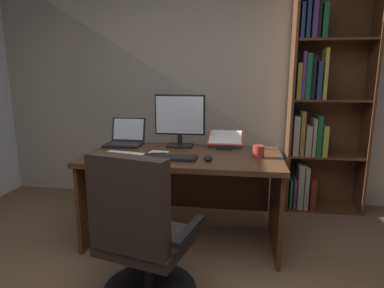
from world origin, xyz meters
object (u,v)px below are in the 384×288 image
at_px(office_chair, 141,243).
at_px(open_binder, 122,158).
at_px(laptop, 125,139).
at_px(notepad, 156,154).
at_px(bookshelf, 319,106).
at_px(reading_stand_with_book, 225,139).
at_px(monitor, 180,121).
at_px(keyboard, 169,158).
at_px(computer_mouse, 208,158).
at_px(desk, 185,176).
at_px(coffee_mug, 258,152).
at_px(pen, 159,153).

xyz_separation_m(office_chair, open_binder, (-0.33, 0.62, 0.36)).
distance_m(laptop, notepad, 0.50).
height_order(bookshelf, reading_stand_with_book, bookshelf).
distance_m(monitor, open_binder, 0.65).
relative_size(keyboard, computer_mouse, 4.04).
relative_size(computer_mouse, open_binder, 0.22).
distance_m(desk, coffee_mug, 0.66).
height_order(monitor, laptop, monitor).
bearing_deg(office_chair, open_binder, 132.33).
bearing_deg(laptop, coffee_mug, -14.49).
height_order(desk, reading_stand_with_book, reading_stand_with_book).
bearing_deg(monitor, reading_stand_with_book, 9.63).
xyz_separation_m(bookshelf, monitor, (-1.30, -0.59, -0.10)).
relative_size(office_chair, coffee_mug, 9.88).
bearing_deg(open_binder, desk, 45.98).
bearing_deg(monitor, office_chair, -91.63).
distance_m(bookshelf, keyboard, 1.70).
relative_size(monitor, reading_stand_with_book, 1.49).
height_order(monitor, open_binder, monitor).
xyz_separation_m(keyboard, reading_stand_with_book, (0.40, 0.52, 0.06)).
xyz_separation_m(bookshelf, reading_stand_with_book, (-0.90, -0.53, -0.26)).
distance_m(bookshelf, pen, 1.72).
distance_m(office_chair, computer_mouse, 0.83).
bearing_deg(pen, monitor, 70.05).
height_order(bookshelf, notepad, bookshelf).
height_order(computer_mouse, open_binder, computer_mouse).
relative_size(bookshelf, pen, 16.38).
relative_size(computer_mouse, pen, 0.74).
bearing_deg(office_chair, pen, 110.31).
bearing_deg(bookshelf, office_chair, -128.02).
relative_size(laptop, reading_stand_with_book, 1.03).
distance_m(bookshelf, monitor, 1.44).
height_order(office_chair, coffee_mug, office_chair).
distance_m(reading_stand_with_book, coffee_mug, 0.46).
bearing_deg(bookshelf, open_binder, -146.70).
xyz_separation_m(open_binder, notepad, (0.22, 0.18, -0.01)).
bearing_deg(office_chair, bookshelf, 66.20).
xyz_separation_m(laptop, reading_stand_with_book, (0.92, 0.06, 0.02)).
xyz_separation_m(monitor, coffee_mug, (0.68, -0.30, -0.18)).
xyz_separation_m(office_chair, reading_stand_with_book, (0.43, 1.18, 0.41)).
xyz_separation_m(reading_stand_with_book, pen, (-0.52, -0.39, -0.05)).
height_order(computer_mouse, pen, computer_mouse).
height_order(desk, keyboard, keyboard).
height_order(monitor, notepad, monitor).
bearing_deg(desk, bookshelf, 32.87).
height_order(keyboard, open_binder, same).
xyz_separation_m(bookshelf, pen, (-1.42, -0.92, -0.32)).
relative_size(desk, computer_mouse, 15.26).
xyz_separation_m(desk, keyboard, (-0.08, -0.25, 0.22)).
distance_m(office_chair, coffee_mug, 1.15).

